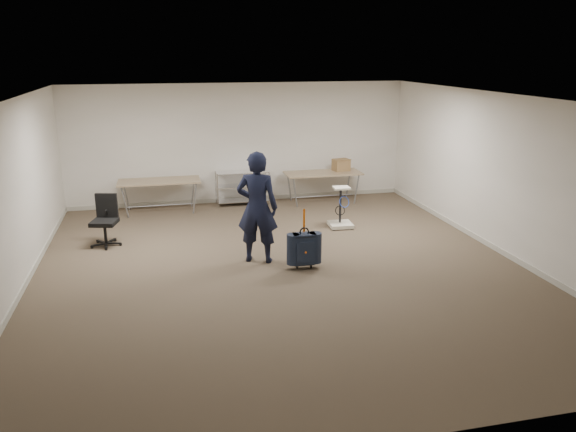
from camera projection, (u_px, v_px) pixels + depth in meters
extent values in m
plane|color=#483A2B|center=(281.00, 268.00, 9.40)|extent=(9.00, 9.00, 0.00)
plane|color=beige|center=(239.00, 144.00, 13.21)|extent=(8.00, 0.00, 8.00)
plane|color=beige|center=(392.00, 305.00, 4.80)|extent=(8.00, 0.00, 8.00)
plane|color=beige|center=(11.00, 201.00, 8.13)|extent=(0.00, 9.00, 9.00)
plane|color=beige|center=(502.00, 175.00, 9.88)|extent=(0.00, 9.00, 9.00)
plane|color=white|center=(280.00, 98.00, 8.61)|extent=(8.00, 8.00, 0.00)
cube|color=#BAB8A8|center=(241.00, 199.00, 13.58)|extent=(8.00, 0.02, 0.10)
cube|color=#BAB8A8|center=(24.00, 287.00, 8.52)|extent=(0.02, 9.00, 0.10)
cube|color=#BAB8A8|center=(493.00, 247.00, 10.25)|extent=(0.02, 9.00, 0.10)
cube|color=#8C7755|center=(159.00, 181.00, 12.48)|extent=(1.80, 0.75, 0.03)
cylinder|color=gray|center=(161.00, 205.00, 12.63)|extent=(1.50, 0.02, 0.02)
cylinder|color=gray|center=(125.00, 202.00, 12.14)|extent=(0.13, 0.04, 0.69)
cylinder|color=gray|center=(195.00, 198.00, 12.46)|extent=(0.13, 0.04, 0.69)
cylinder|color=gray|center=(126.00, 196.00, 12.70)|extent=(0.13, 0.04, 0.69)
cylinder|color=gray|center=(193.00, 192.00, 13.02)|extent=(0.13, 0.04, 0.69)
cube|color=#8C7755|center=(323.00, 173.00, 13.30)|extent=(1.80, 0.75, 0.03)
cylinder|color=gray|center=(323.00, 196.00, 13.46)|extent=(1.50, 0.02, 0.02)
cylinder|color=gray|center=(295.00, 193.00, 12.96)|extent=(0.13, 0.04, 0.69)
cylinder|color=gray|center=(357.00, 189.00, 13.29)|extent=(0.13, 0.04, 0.69)
cylinder|color=gray|center=(289.00, 187.00, 13.52)|extent=(0.13, 0.04, 0.69)
cylinder|color=gray|center=(348.00, 184.00, 13.85)|extent=(0.13, 0.04, 0.69)
cylinder|color=silver|center=(218.00, 191.00, 12.87)|extent=(0.02, 0.02, 0.80)
cylinder|color=silver|center=(269.00, 189.00, 13.13)|extent=(0.02, 0.02, 0.80)
cylinder|color=silver|center=(216.00, 187.00, 13.29)|extent=(0.02, 0.02, 0.80)
cylinder|color=silver|center=(266.00, 184.00, 13.55)|extent=(0.02, 0.02, 0.80)
cube|color=silver|center=(243.00, 200.00, 13.30)|extent=(1.20, 0.45, 0.02)
cube|color=silver|center=(242.00, 186.00, 13.20)|extent=(1.20, 0.45, 0.02)
cube|color=silver|center=(242.00, 172.00, 13.10)|extent=(1.20, 0.45, 0.01)
imported|color=black|center=(257.00, 207.00, 9.44)|extent=(0.82, 0.68, 1.92)
cube|color=#162232|center=(304.00, 248.00, 9.27)|extent=(0.38, 0.23, 0.51)
cube|color=black|center=(304.00, 263.00, 9.36)|extent=(0.34, 0.16, 0.03)
cylinder|color=black|center=(297.00, 267.00, 9.34)|extent=(0.03, 0.07, 0.07)
cylinder|color=black|center=(311.00, 266.00, 9.38)|extent=(0.03, 0.07, 0.07)
torus|color=black|center=(304.00, 232.00, 9.19)|extent=(0.16, 0.03, 0.16)
cube|color=orange|center=(304.00, 221.00, 9.15)|extent=(0.03, 0.01, 0.40)
cylinder|color=black|center=(106.00, 243.00, 10.47)|extent=(0.58, 0.58, 0.09)
cylinder|color=black|center=(105.00, 233.00, 10.41)|extent=(0.06, 0.06, 0.38)
cube|color=black|center=(104.00, 222.00, 10.36)|extent=(0.54, 0.54, 0.08)
cube|color=black|center=(107.00, 205.00, 10.48)|extent=(0.41, 0.16, 0.46)
cube|color=beige|center=(340.00, 225.00, 11.56)|extent=(0.49, 0.49, 0.07)
cylinder|color=black|center=(335.00, 230.00, 11.36)|extent=(0.06, 0.06, 0.04)
cylinder|color=black|center=(340.00, 205.00, 11.49)|extent=(0.05, 0.05, 0.74)
cube|color=beige|center=(341.00, 188.00, 11.34)|extent=(0.34, 0.30, 0.04)
torus|color=blue|center=(344.00, 202.00, 11.36)|extent=(0.24, 0.11, 0.23)
cube|color=olive|center=(341.00, 165.00, 13.45)|extent=(0.42, 0.35, 0.28)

